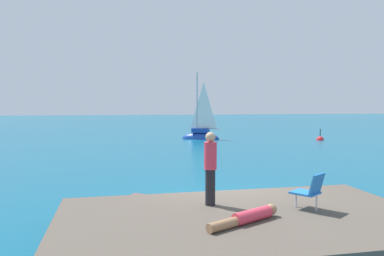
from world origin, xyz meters
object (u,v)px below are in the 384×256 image
Objects in this scene: sailboat_near at (201,135)px; person_standing at (210,166)px; beach_chair at (310,189)px; person_sunbather at (248,217)px; marker_buoy at (320,140)px.

sailboat_near is 3.50× the size of person_standing.
sailboat_near is 21.71m from beach_chair.
beach_chair is at bearing 110.20° from sailboat_near.
sailboat_near is 21.27m from person_standing.
person_sunbather is at bearing -8.00° from person_standing.
person_standing is (-3.88, -20.89, 1.11)m from sailboat_near.
marker_buoy is at bearing -65.38° from beach_chair.
beach_chair is at bearing 44.44° from person_standing.
sailboat_near is 22.51m from person_sunbather.
beach_chair is (1.57, 0.62, 0.33)m from person_sunbather.
person_standing is 2.16m from beach_chair.
person_sunbather is at bearing -121.57° from marker_buoy.
marker_buoy is (10.64, 19.25, -0.99)m from beach_chair.
person_standing is 22.45m from marker_buoy.
person_standing is 1.43× the size of marker_buoy.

